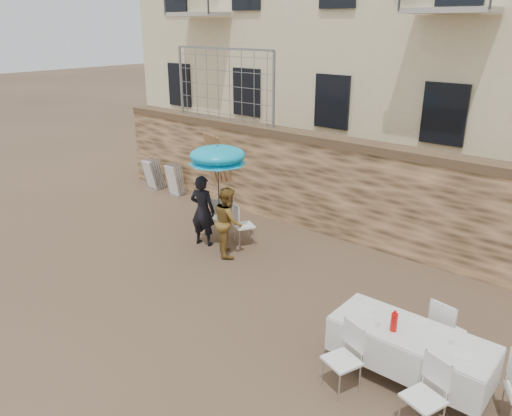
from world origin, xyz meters
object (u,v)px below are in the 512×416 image
Objects in this scene: couple_chair_right at (244,224)px; chair_stack_right at (178,178)px; table_chair_front_right at (424,397)px; table_chair_back at (447,329)px; man_suit at (203,211)px; umbrella at (218,158)px; woman_dress at (228,221)px; banquet_table at (412,334)px; table_chair_front_left at (342,359)px; chair_stack_left at (158,173)px; couple_chair_left at (221,217)px; soda_bottle at (394,322)px.

couple_chair_right is 3.98m from chair_stack_right.
table_chair_back is at bearing 119.74° from table_chair_front_right.
umbrella is at bearing 178.21° from man_suit.
umbrella reaches higher than table_chair_back.
banquet_table is at bearing -155.31° from woman_dress.
man_suit is at bearing 3.91° from table_chair_back.
woman_dress is 4.52m from table_chair_front_left.
man_suit is 1.28m from umbrella.
umbrella is 2.30× the size of chair_stack_left.
chair_stack_right is (-8.55, 2.54, -0.02)m from table_chair_back.
couple_chair_left is at bearing 28.40° from couple_chair_right.
table_chair_back is at bearing -7.46° from umbrella.
couple_chair_left is at bearing -19.95° from chair_stack_left.
umbrella is 2.20× the size of table_chair_back.
banquet_table is at bearing -21.82° from chair_stack_right.
table_chair_front_right reaches higher than chair_stack_right.
table_chair_front_right is at bearing -56.31° from banquet_table.
table_chair_front_left is (-0.60, -0.75, -0.25)m from banquet_table.
couple_chair_left and couple_chair_right have the same top height.
couple_chair_right is (0.70, 0.55, -0.31)m from man_suit.
couple_chair_left is 1.04× the size of chair_stack_left.
soda_bottle reaches higher than couple_chair_left.
chair_stack_right is at bearing 156.80° from soda_bottle.
woman_dress is 0.96m from couple_chair_left.
chair_stack_left is (-9.45, 2.54, -0.02)m from table_chair_back.
couple_chair_left is (-0.40, 0.45, -1.52)m from umbrella.
umbrella reaches higher than chair_stack_right.
chair_stack_right is at bearing -48.99° from man_suit.
table_chair_back is at bearing 75.96° from banquet_table.
man_suit is 1.71× the size of chair_stack_right.
banquet_table is at bearing 149.75° from man_suit.
soda_bottle is 0.27× the size of table_chair_back.
man_suit reaches higher than woman_dress.
man_suit is at bearing 178.80° from table_chair_front_right.
banquet_table is at bearing 71.37° from table_chair_front_left.
woman_dress is at bearing 164.18° from man_suit.
umbrella reaches higher than table_chair_front_left.
chair_stack_left is (-3.92, 1.97, -0.33)m from man_suit.
man_suit is 1.64× the size of table_chair_front_right.
soda_bottle is 0.27× the size of table_chair_front_left.
woman_dress is at bearing 106.68° from couple_chair_left.
table_chair_front_left is (4.74, -2.12, -0.31)m from man_suit.
table_chair_front_right is (5.84, -2.12, -0.31)m from man_suit.
banquet_table is (5.34, -1.37, -0.06)m from man_suit.
couple_chair_left is at bearing -1.65° from table_chair_back.
woman_dress is 1.53× the size of table_chair_back.
couple_chair_left is at bearing -105.82° from man_suit.
couple_chair_left is 1.00× the size of table_chair_back.
table_chair_front_right is at bearing 118.33° from couple_chair_left.
soda_bottle is 9.71m from chair_stack_left.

